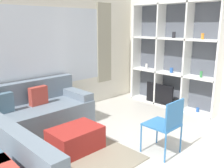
% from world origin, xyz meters
% --- Properties ---
extents(wall_back, '(6.30, 0.11, 2.70)m').
position_xyz_m(wall_back, '(0.00, 3.13, 1.36)').
color(wall_back, silver).
rests_on(wall_back, ground_plane).
extents(wall_right, '(0.07, 4.30, 2.70)m').
position_xyz_m(wall_right, '(2.58, 1.55, 1.35)').
color(wall_right, silver).
rests_on(wall_right, ground_plane).
extents(area_rug, '(2.41, 2.12, 0.01)m').
position_xyz_m(area_rug, '(-1.11, 1.58, 0.01)').
color(area_rug, gray).
rests_on(area_rug, ground_plane).
extents(shelving_unit, '(0.34, 2.19, 2.38)m').
position_xyz_m(shelving_unit, '(2.42, 1.64, 1.15)').
color(shelving_unit, '#515660').
rests_on(shelving_unit, ground_plane).
extents(couch_main, '(2.01, 0.92, 0.87)m').
position_xyz_m(couch_main, '(-0.59, 2.63, 0.31)').
color(couch_main, slate).
rests_on(couch_main, ground_plane).
extents(ottoman, '(0.77, 0.55, 0.37)m').
position_xyz_m(ottoman, '(-0.53, 1.47, 0.19)').
color(ottoman, '#A82823').
rests_on(ottoman, ground_plane).
extents(folding_chair, '(0.44, 0.46, 0.86)m').
position_xyz_m(folding_chair, '(0.36, 0.43, 0.52)').
color(folding_chair, '#3375B7').
rests_on(folding_chair, ground_plane).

